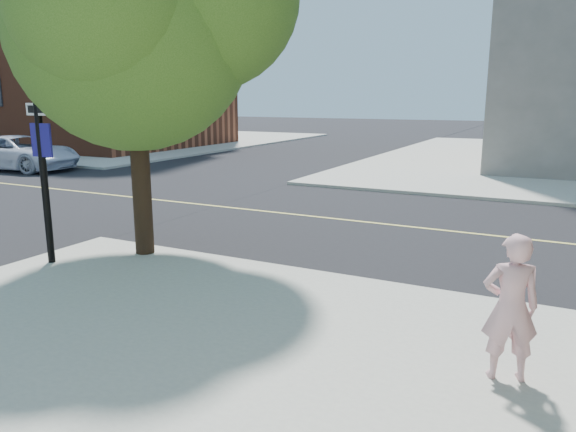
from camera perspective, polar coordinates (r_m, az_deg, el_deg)
The scene contains 7 objects.
ground at distance 12.07m, azimuth -15.59°, elevation -3.20°, with size 140.00×140.00×0.00m, color black.
road_ew at distance 15.57m, azimuth -4.39°, elevation 0.68°, with size 140.00×9.00×0.01m, color black.
sidewalk_nw at distance 43.23m, azimuth -18.98°, elevation 7.56°, with size 26.00×25.00×0.12m, color #ADAD9F.
church at distance 38.75m, azimuth -20.38°, elevation 17.56°, with size 15.20×12.00×14.40m.
office_block at distance 50.63m, azimuth -26.81°, elevation 17.83°, with size 12.00×14.08×18.00m.
man_on_phone at distance 6.36m, azimuth 22.18°, elevation -8.82°, with size 0.59×0.39×1.63m, color #DBA3A8.
car_a at distance 26.72m, azimuth -26.21°, elevation 5.93°, with size 2.48×5.39×1.50m, color silver.
Camera 1 is at (7.98, -8.50, 3.13)m, focal length 34.09 mm.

